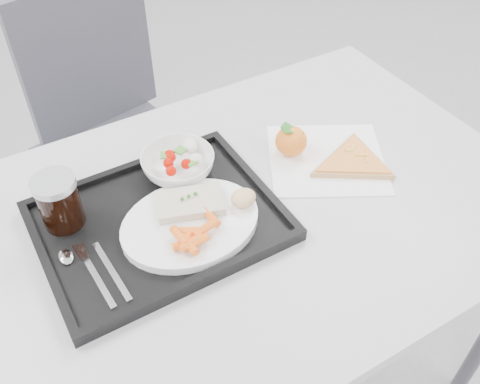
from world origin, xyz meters
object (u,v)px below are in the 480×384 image
table (243,229)px  pizza_slice (353,161)px  cola_glass (59,201)px  dinner_plate (190,223)px  tangerine (291,141)px  chair (110,120)px  salad_bowl (178,164)px  tray (159,222)px

table → pizza_slice: size_ratio=5.09×
cola_glass → pizza_slice: size_ratio=0.46×
table → dinner_plate: (-0.12, -0.01, 0.09)m
cola_glass → pizza_slice: bearing=-13.3°
table → cola_glass: size_ratio=11.11×
tangerine → cola_glass: bearing=175.7°
tangerine → chair: bearing=110.8°
cola_glass → tangerine: 0.50m
cola_glass → salad_bowl: bearing=3.3°
chair → dinner_plate: bearing=-95.2°
table → chair: chair is taller
table → dinner_plate: bearing=-177.3°
dinner_plate → tangerine: size_ratio=3.57×
salad_bowl → pizza_slice: (0.34, -0.15, -0.03)m
dinner_plate → salad_bowl: 0.16m
table → cola_glass: 0.37m
chair → dinner_plate: (-0.06, -0.71, 0.24)m
table → dinner_plate: dinner_plate is taller
chair → dinner_plate: size_ratio=3.44×
table → tray: (-0.17, 0.04, 0.08)m
table → salad_bowl: size_ratio=7.89×
tray → pizza_slice: 0.44m
cola_glass → tangerine: bearing=-4.3°
salad_bowl → tangerine: 0.25m
dinner_plate → cola_glass: cola_glass is taller
tray → pizza_slice: tray is taller
tray → salad_bowl: bearing=47.7°
dinner_plate → tangerine: 0.31m
salad_bowl → cola_glass: bearing=-176.7°
chair → tray: 0.71m
chair → salad_bowl: 0.61m
tray → chair: bearing=80.5°
chair → salad_bowl: bearing=-91.7°
chair → cola_glass: bearing=-114.9°
tangerine → pizza_slice: tangerine is taller
table → cola_glass: cola_glass is taller
table → chair: (-0.05, 0.70, -0.15)m
dinner_plate → cola_glass: bearing=146.3°
tangerine → pizza_slice: bearing=-47.1°
table → tray: 0.19m
cola_glass → pizza_slice: 0.61m
chair → cola_glass: chair is taller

